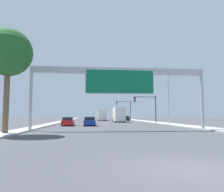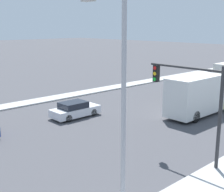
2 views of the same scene
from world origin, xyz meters
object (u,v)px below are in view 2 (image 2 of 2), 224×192
Objects in this scene: truck_box_primary at (200,95)px; street_lamp_right at (119,97)px; car_near_right at (75,110)px; traffic_light_near_intersection at (194,96)px.

street_lamp_right is (6.59, -16.43, 3.50)m from truck_box_primary.
car_near_right is 0.75× the size of traffic_light_near_intersection.
car_near_right is 0.48× the size of street_lamp_right.
car_near_right is at bearing 178.31° from traffic_light_near_intersection.
street_lamp_right is at bearing -78.74° from traffic_light_near_intersection.
car_near_right is 16.33m from street_lamp_right.
car_near_right is 12.57m from traffic_light_near_intersection.
traffic_light_near_intersection is 0.64× the size of street_lamp_right.
car_near_right is at bearing -128.94° from truck_box_primary.
car_near_right is at bearing 150.26° from street_lamp_right.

